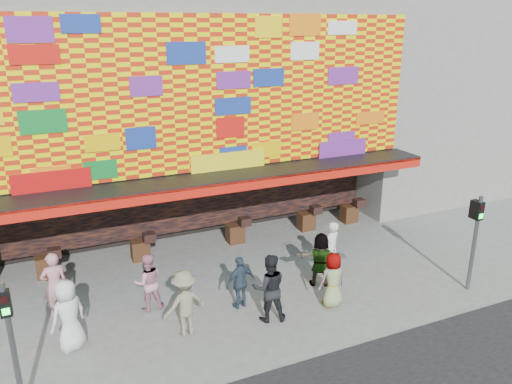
# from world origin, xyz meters

# --- Properties ---
(ground) EXTENTS (90.00, 90.00, 0.00)m
(ground) POSITION_xyz_m (0.00, 0.00, 0.00)
(ground) COLOR slate
(ground) RESTS_ON ground
(shop_building) EXTENTS (15.20, 9.40, 10.00)m
(shop_building) POSITION_xyz_m (0.00, 8.18, 5.23)
(shop_building) COLOR gray
(shop_building) RESTS_ON ground
(neighbor_right) EXTENTS (11.00, 8.00, 12.00)m
(neighbor_right) POSITION_xyz_m (13.00, 8.00, 6.00)
(neighbor_right) COLOR gray
(neighbor_right) RESTS_ON ground
(signal_left) EXTENTS (0.22, 0.20, 3.00)m
(signal_left) POSITION_xyz_m (-6.20, -1.50, 1.86)
(signal_left) COLOR #59595B
(signal_left) RESTS_ON ground
(signal_right) EXTENTS (0.22, 0.20, 3.00)m
(signal_right) POSITION_xyz_m (6.20, -1.50, 1.86)
(signal_right) COLOR #59595B
(signal_right) RESTS_ON ground
(ped_a) EXTENTS (1.08, 0.96, 1.86)m
(ped_a) POSITION_xyz_m (-5.08, 0.33, 0.93)
(ped_a) COLOR silver
(ped_a) RESTS_ON ground
(ped_b) EXTENTS (0.75, 0.56, 1.90)m
(ped_b) POSITION_xyz_m (-5.31, 2.03, 0.95)
(ped_b) COLOR #C07C83
(ped_b) RESTS_ON ground
(ped_c) EXTENTS (1.10, 0.95, 1.93)m
(ped_c) POSITION_xyz_m (-0.05, -0.51, 0.96)
(ped_c) COLOR black
(ped_c) RESTS_ON ground
(ped_d) EXTENTS (1.26, 0.86, 1.81)m
(ped_d) POSITION_xyz_m (-2.32, -0.26, 0.90)
(ped_d) COLOR gray
(ped_d) RESTS_ON ground
(ped_e) EXTENTS (0.98, 0.57, 1.57)m
(ped_e) POSITION_xyz_m (-0.52, 0.39, 0.78)
(ped_e) COLOR #2F3F53
(ped_e) RESTS_ON ground
(ped_f) EXTENTS (1.63, 1.21, 1.71)m
(ped_f) POSITION_xyz_m (2.21, 0.58, 0.86)
(ped_f) COLOR gray
(ped_f) RESTS_ON ground
(ped_g) EXTENTS (0.82, 0.55, 1.62)m
(ped_g) POSITION_xyz_m (1.91, -0.60, 0.81)
(ped_g) COLOR gray
(ped_g) RESTS_ON ground
(ped_h) EXTENTS (0.76, 0.63, 1.77)m
(ped_h) POSITION_xyz_m (2.91, 1.10, 0.89)
(ped_h) COLOR white
(ped_h) RESTS_ON ground
(ped_i) EXTENTS (0.82, 0.64, 1.68)m
(ped_i) POSITION_xyz_m (-2.91, 1.34, 0.84)
(ped_i) COLOR #CB8399
(ped_i) RESTS_ON ground
(parasol) EXTENTS (1.10, 1.11, 1.76)m
(parasol) POSITION_xyz_m (1.91, -0.60, 2.10)
(parasol) COLOR #D3BE85
(parasol) RESTS_ON ground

